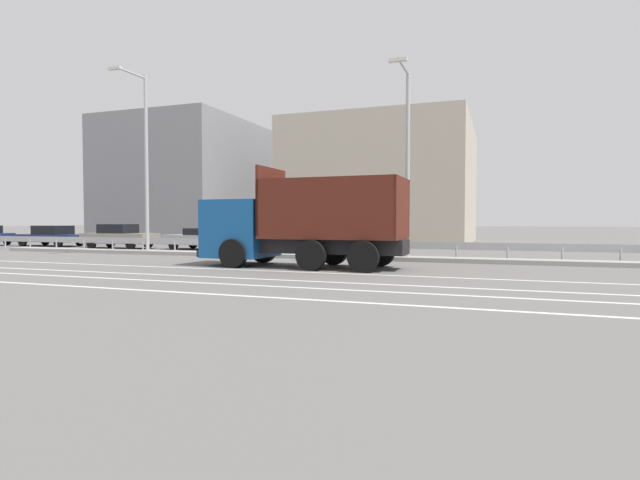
{
  "coord_description": "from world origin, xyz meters",
  "views": [
    {
      "loc": [
        7.89,
        -18.93,
        1.67
      ],
      "look_at": [
        1.03,
        0.07,
        0.92
      ],
      "focal_mm": 28.0,
      "sensor_mm": 36.0,
      "label": 1
    }
  ],
  "objects_px": {
    "parked_car_3": "(204,238)",
    "parked_car_2": "(120,236)",
    "parked_car_1": "(52,236)",
    "street_lamp_2": "(407,154)",
    "street_lamp_1": "(144,155)",
    "dump_truck": "(280,231)",
    "median_road_sign": "(233,226)"
  },
  "relations": [
    {
      "from": "median_road_sign",
      "to": "dump_truck",
      "type": "bearing_deg",
      "value": -43.24
    },
    {
      "from": "street_lamp_1",
      "to": "parked_car_3",
      "type": "height_order",
      "value": "street_lamp_1"
    },
    {
      "from": "street_lamp_2",
      "to": "parked_car_3",
      "type": "distance_m",
      "value": 14.02
    },
    {
      "from": "parked_car_3",
      "to": "parked_car_2",
      "type": "bearing_deg",
      "value": 99.96
    },
    {
      "from": "street_lamp_1",
      "to": "street_lamp_2",
      "type": "bearing_deg",
      "value": 0.95
    },
    {
      "from": "median_road_sign",
      "to": "street_lamp_1",
      "type": "xyz_separation_m",
      "value": [
        -4.91,
        -0.27,
        3.57
      ]
    },
    {
      "from": "street_lamp_1",
      "to": "parked_car_3",
      "type": "distance_m",
      "value": 6.34
    },
    {
      "from": "parked_car_2",
      "to": "parked_car_3",
      "type": "xyz_separation_m",
      "value": [
        5.72,
        0.55,
        -0.08
      ]
    },
    {
      "from": "street_lamp_1",
      "to": "street_lamp_2",
      "type": "distance_m",
      "value": 13.26
    },
    {
      "from": "median_road_sign",
      "to": "street_lamp_1",
      "type": "distance_m",
      "value": 6.08
    },
    {
      "from": "street_lamp_1",
      "to": "street_lamp_2",
      "type": "xyz_separation_m",
      "value": [
        13.25,
        0.22,
        -0.51
      ]
    },
    {
      "from": "street_lamp_2",
      "to": "parked_car_2",
      "type": "xyz_separation_m",
      "value": [
        -18.48,
        3.82,
        -3.76
      ]
    },
    {
      "from": "parked_car_1",
      "to": "parked_car_2",
      "type": "bearing_deg",
      "value": -98.06
    },
    {
      "from": "dump_truck",
      "to": "median_road_sign",
      "type": "xyz_separation_m",
      "value": [
        -4.35,
        4.09,
        0.14
      ]
    },
    {
      "from": "dump_truck",
      "to": "median_road_sign",
      "type": "bearing_deg",
      "value": 47.19
    },
    {
      "from": "median_road_sign",
      "to": "street_lamp_1",
      "type": "relative_size",
      "value": 0.3
    },
    {
      "from": "parked_car_1",
      "to": "parked_car_2",
      "type": "relative_size",
      "value": 1.05
    },
    {
      "from": "median_road_sign",
      "to": "street_lamp_2",
      "type": "xyz_separation_m",
      "value": [
        8.35,
        -0.05,
        3.06
      ]
    },
    {
      "from": "parked_car_2",
      "to": "median_road_sign",
      "type": "bearing_deg",
      "value": 67.77
    },
    {
      "from": "median_road_sign",
      "to": "parked_car_1",
      "type": "height_order",
      "value": "median_road_sign"
    },
    {
      "from": "median_road_sign",
      "to": "parked_car_2",
      "type": "bearing_deg",
      "value": 159.6
    },
    {
      "from": "dump_truck",
      "to": "parked_car_2",
      "type": "relative_size",
      "value": 1.61
    },
    {
      "from": "dump_truck",
      "to": "median_road_sign",
      "type": "height_order",
      "value": "dump_truck"
    },
    {
      "from": "street_lamp_2",
      "to": "parked_car_2",
      "type": "relative_size",
      "value": 1.7
    },
    {
      "from": "dump_truck",
      "to": "parked_car_1",
      "type": "bearing_deg",
      "value": 68.08
    },
    {
      "from": "street_lamp_1",
      "to": "parked_car_3",
      "type": "relative_size",
      "value": 1.84
    },
    {
      "from": "street_lamp_2",
      "to": "median_road_sign",
      "type": "bearing_deg",
      "value": 179.68
    },
    {
      "from": "street_lamp_1",
      "to": "parked_car_3",
      "type": "xyz_separation_m",
      "value": [
        0.49,
        4.59,
        -4.35
      ]
    },
    {
      "from": "dump_truck",
      "to": "parked_car_3",
      "type": "xyz_separation_m",
      "value": [
        -8.77,
        8.41,
        -0.63
      ]
    },
    {
      "from": "median_road_sign",
      "to": "street_lamp_2",
      "type": "bearing_deg",
      "value": -0.32
    },
    {
      "from": "street_lamp_1",
      "to": "median_road_sign",
      "type": "bearing_deg",
      "value": 3.12
    },
    {
      "from": "street_lamp_1",
      "to": "dump_truck",
      "type": "bearing_deg",
      "value": -22.45
    }
  ]
}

